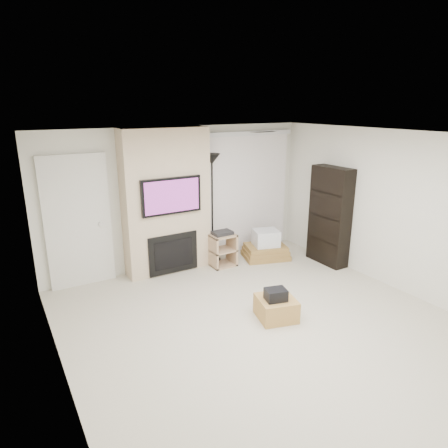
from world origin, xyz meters
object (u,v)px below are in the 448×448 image
ottoman (276,308)px  box_stack (266,247)px  floor_lamp (212,178)px  bookshelf (330,216)px  av_stand (222,248)px

ottoman → box_stack: bearing=57.3°
floor_lamp → box_stack: (0.96, -0.38, -1.38)m
box_stack → bookshelf: size_ratio=0.54×
av_stand → bookshelf: bookshelf is taller
ottoman → box_stack: size_ratio=0.51×
ottoman → bookshelf: 2.50m
floor_lamp → bookshelf: 2.26m
floor_lamp → bookshelf: floor_lamp is taller
bookshelf → floor_lamp: bearing=147.9°
floor_lamp → av_stand: floor_lamp is taller
ottoman → box_stack: (1.23, 1.91, 0.06)m
av_stand → box_stack: 0.93m
av_stand → bookshelf: (1.77, -0.86, 0.55)m
ottoman → av_stand: 2.05m
floor_lamp → bookshelf: bearing=-32.1°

